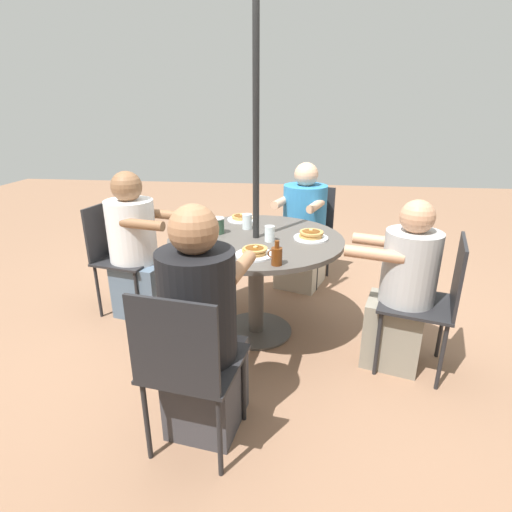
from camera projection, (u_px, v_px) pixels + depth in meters
name	position (u px, v px, depth m)	size (l,w,h in m)	color
ground_plane	(256.00, 331.00, 2.94)	(12.00, 12.00, 0.00)	#8C664C
patio_table	(256.00, 254.00, 2.73)	(1.18, 1.18, 0.72)	#4C4742
umbrella_pole	(256.00, 167.00, 2.53)	(0.04, 0.04, 2.38)	black
patio_chair_north	(309.00, 227.00, 3.72)	(0.53, 0.53, 0.86)	#232326
diner_north	(303.00, 232.00, 3.58)	(0.51, 0.56, 1.11)	beige
patio_chair_east	(118.00, 251.00, 3.10)	(0.49, 0.49, 0.86)	#232326
diner_east	(137.00, 252.00, 3.05)	(0.57, 0.44, 1.12)	slate
patio_chair_south	(187.00, 363.00, 1.75)	(0.47, 0.47, 0.86)	#232326
diner_south	(202.00, 335.00, 1.89)	(0.41, 0.55, 1.17)	#3D3D42
patio_chair_west	(432.00, 297.00, 2.35)	(0.52, 0.52, 0.86)	#232326
diner_west	(401.00, 293.00, 2.42)	(0.56, 0.44, 1.07)	gray
pancake_plate_a	(209.00, 250.00, 2.37)	(0.23, 0.23, 0.08)	white
pancake_plate_b	(311.00, 236.00, 2.65)	(0.23, 0.23, 0.06)	white
pancake_plate_c	(254.00, 252.00, 2.35)	(0.23, 0.23, 0.06)	white
pancake_plate_d	(242.00, 218.00, 3.09)	(0.23, 0.23, 0.05)	white
syrup_bottle	(277.00, 256.00, 2.20)	(0.08, 0.06, 0.14)	#602D0F
coffee_cup	(218.00, 226.00, 2.76)	(0.10, 0.10, 0.11)	#33513D
drinking_glass_a	(270.00, 234.00, 2.60)	(0.07, 0.07, 0.10)	silver
drinking_glass_b	(247.00, 222.00, 2.86)	(0.07, 0.07, 0.11)	silver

